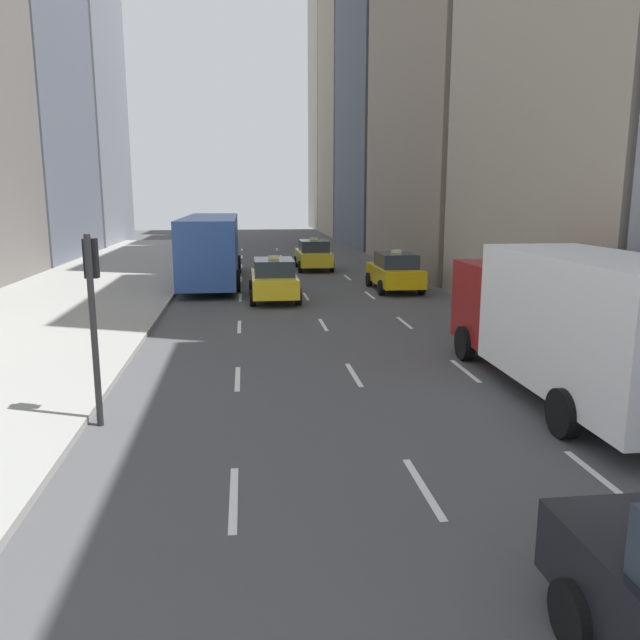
{
  "coord_description": "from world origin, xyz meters",
  "views": [
    {
      "loc": [
        0.05,
        -0.36,
        4.28
      ],
      "look_at": [
        1.84,
        14.6,
        1.26
      ],
      "focal_mm": 35.0,
      "sensor_mm": 36.0,
      "label": 1
    }
  ],
  "objects_px": {
    "taxi_lead": "(395,271)",
    "traffic_light_pole": "(93,299)",
    "taxi_second": "(274,279)",
    "taxi_third": "(313,255)",
    "box_truck": "(569,319)",
    "city_bus": "(211,246)"
  },
  "relations": [
    {
      "from": "taxi_second",
      "to": "taxi_lead",
      "type": "bearing_deg",
      "value": 20.27
    },
    {
      "from": "taxi_lead",
      "to": "traffic_light_pole",
      "type": "xyz_separation_m",
      "value": [
        -9.55,
        -15.93,
        1.53
      ]
    },
    {
      "from": "taxi_second",
      "to": "taxi_third",
      "type": "distance_m",
      "value": 10.95
    },
    {
      "from": "taxi_lead",
      "to": "box_truck",
      "type": "relative_size",
      "value": 0.52
    },
    {
      "from": "taxi_third",
      "to": "city_bus",
      "type": "bearing_deg",
      "value": -139.8
    },
    {
      "from": "taxi_third",
      "to": "box_truck",
      "type": "xyz_separation_m",
      "value": [
        2.8,
        -23.97,
        0.83
      ]
    },
    {
      "from": "taxi_third",
      "to": "city_bus",
      "type": "height_order",
      "value": "city_bus"
    },
    {
      "from": "taxi_third",
      "to": "traffic_light_pole",
      "type": "height_order",
      "value": "traffic_light_pole"
    },
    {
      "from": "taxi_second",
      "to": "city_bus",
      "type": "bearing_deg",
      "value": 115.71
    },
    {
      "from": "city_bus",
      "to": "traffic_light_pole",
      "type": "height_order",
      "value": "traffic_light_pole"
    },
    {
      "from": "box_truck",
      "to": "taxi_lead",
      "type": "bearing_deg",
      "value": 90.0
    },
    {
      "from": "box_truck",
      "to": "city_bus",
      "type": "bearing_deg",
      "value": 113.63
    },
    {
      "from": "taxi_lead",
      "to": "taxi_second",
      "type": "distance_m",
      "value": 5.97
    },
    {
      "from": "taxi_lead",
      "to": "taxi_second",
      "type": "xyz_separation_m",
      "value": [
        -5.6,
        -2.07,
        0.0
      ]
    },
    {
      "from": "box_truck",
      "to": "traffic_light_pole",
      "type": "distance_m",
      "value": 9.59
    },
    {
      "from": "taxi_second",
      "to": "traffic_light_pole",
      "type": "xyz_separation_m",
      "value": [
        -3.95,
        -13.86,
        1.53
      ]
    },
    {
      "from": "taxi_second",
      "to": "taxi_third",
      "type": "bearing_deg",
      "value": 75.18
    },
    {
      "from": "city_bus",
      "to": "taxi_lead",
      "type": "bearing_deg",
      "value": -24.16
    },
    {
      "from": "taxi_lead",
      "to": "traffic_light_pole",
      "type": "distance_m",
      "value": 18.64
    },
    {
      "from": "box_truck",
      "to": "traffic_light_pole",
      "type": "xyz_separation_m",
      "value": [
        -9.55,
        -0.48,
        0.7
      ]
    },
    {
      "from": "taxi_second",
      "to": "box_truck",
      "type": "bearing_deg",
      "value": -67.3
    },
    {
      "from": "taxi_second",
      "to": "box_truck",
      "type": "height_order",
      "value": "box_truck"
    }
  ]
}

